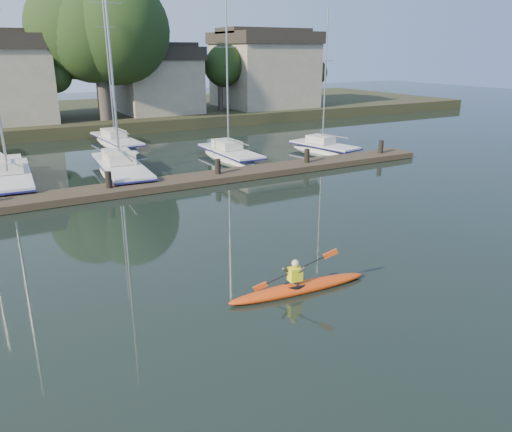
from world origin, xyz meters
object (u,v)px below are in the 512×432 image
dock (167,183)px  sailboat_2 (122,178)px  kayak (298,286)px  sailboat_3 (230,161)px  sailboat_1 (11,189)px  sailboat_6 (117,147)px  sailboat_4 (324,154)px

dock → sailboat_2: (-1.34, 3.95, -0.40)m
kayak → sailboat_3: 19.63m
sailboat_1 → sailboat_6: sailboat_1 is taller
sailboat_2 → sailboat_6: bearing=80.9°
sailboat_3 → dock: bearing=-142.0°
sailboat_1 → sailboat_6: (8.13, 9.16, 0.04)m
dock → sailboat_3: (6.24, 4.96, -0.39)m
sailboat_3 → sailboat_4: sailboat_3 is taller
kayak → sailboat_4: sailboat_4 is taller
sailboat_1 → sailboat_2: sailboat_2 is taller
kayak → sailboat_4: size_ratio=0.43×
kayak → sailboat_6: bearing=91.0°
kayak → sailboat_6: (1.61, 27.17, -0.35)m
sailboat_1 → sailboat_6: bearing=51.3°
sailboat_2 → sailboat_3: 7.64m
kayak → sailboat_3: (6.92, 18.37, -0.36)m
sailboat_2 → sailboat_1: bearing=177.5°
sailboat_3 → sailboat_6: 10.28m
sailboat_3 → sailboat_6: size_ratio=0.85×
sailboat_2 → sailboat_3: sailboat_2 is taller
kayak → sailboat_4: (13.82, 17.15, -0.36)m
sailboat_3 → kayak: bearing=-111.2°
kayak → sailboat_4: 22.02m
dock → sailboat_4: sailboat_4 is taller
kayak → sailboat_1: sailboat_1 is taller
dock → sailboat_2: 4.19m
dock → sailboat_1: sailboat_1 is taller
sailboat_3 → sailboat_6: bearing=120.6°
dock → sailboat_3: 7.98m
kayak → sailboat_4: bearing=55.5°
dock → sailboat_1: 8.56m
sailboat_2 → sailboat_3: bearing=11.5°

